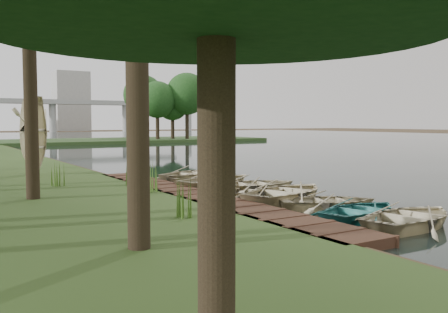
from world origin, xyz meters
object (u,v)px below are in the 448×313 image
rowboat_1 (362,208)px  stored_rowboat (36,166)px  rowboat_2 (328,199)px  rowboat_0 (412,214)px  boardwalk (195,198)px

rowboat_1 → stored_rowboat: (-6.02, 14.82, 0.32)m
rowboat_2 → rowboat_0: bearing=-156.0°
boardwalk → stored_rowboat: 10.15m
rowboat_0 → rowboat_1: bearing=-1.8°
boardwalk → rowboat_0: (2.80, -6.78, 0.25)m
boardwalk → stored_rowboat: (-3.46, 9.53, 0.53)m
rowboat_1 → rowboat_2: bearing=-20.5°
boardwalk → rowboat_1: 5.88m
rowboat_1 → stored_rowboat: bearing=10.2°
rowboat_2 → stored_rowboat: (-6.27, 13.17, 0.31)m
rowboat_1 → stored_rowboat: stored_rowboat is taller
boardwalk → rowboat_0: 7.34m
rowboat_0 → stored_rowboat: 17.48m
rowboat_0 → rowboat_2: (0.02, 3.15, -0.03)m
rowboat_1 → boardwalk: bearing=14.0°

